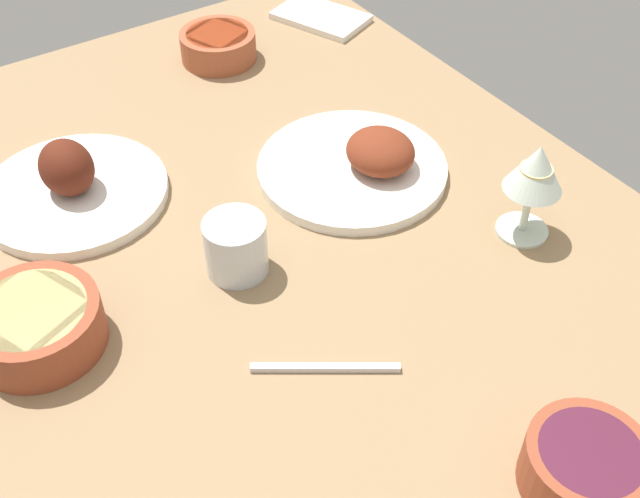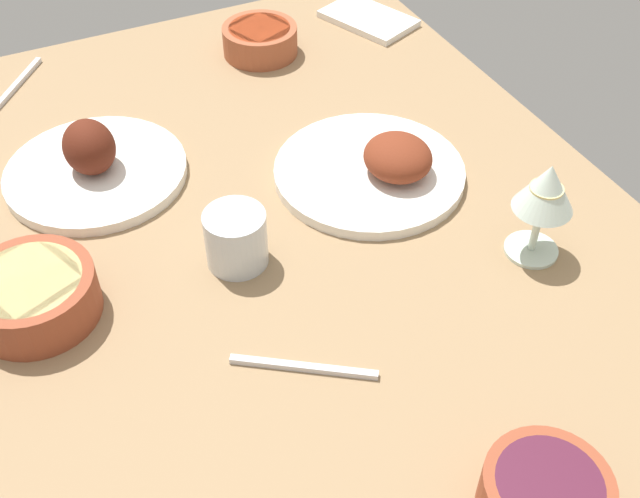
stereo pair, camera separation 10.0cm
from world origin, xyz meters
TOP-DOWN VIEW (x-y plane):
  - dining_table at (0.00, 0.00)cm, footprint 140.00×90.00cm
  - plate_near_viewer at (-29.52, -21.68)cm, footprint 25.98×25.98cm
  - plate_far_side at (-11.71, 14.79)cm, footprint 27.49×27.49cm
  - bowl_sauce at (-51.44, 13.08)cm, footprint 13.02×13.02cm
  - bowl_pasta at (-6.59, -34.41)cm, footprint 15.22×15.22cm
  - bowl_onions at (40.61, 3.96)cm, footprint 12.29×12.29cm
  - wine_glass at (10.36, 25.54)cm, footprint 7.60×7.60cm
  - water_tumbler at (-4.59, -9.51)cm, footprint 7.94×7.94cm
  - folded_napkin at (-53.33, 35.61)cm, footprint 19.40×15.85cm
  - fork_loose at (-58.85, -27.75)cm, footprint 13.76×10.71cm
  - spoon_loose at (14.98, -9.24)cm, footprint 10.12×14.57cm

SIDE VIEW (x-z plane):
  - dining_table at x=0.00cm, z-range 0.00..4.00cm
  - fork_loose at x=-58.85cm, z-range 4.00..4.80cm
  - spoon_loose at x=14.98cm, z-range 4.00..4.80cm
  - folded_napkin at x=-53.33cm, z-range 4.00..5.20cm
  - plate_far_side at x=-11.71cm, z-range 2.37..9.30cm
  - plate_near_viewer at x=-29.52cm, z-range 1.64..10.65cm
  - bowl_sauce at x=-51.44cm, z-range 4.24..9.23cm
  - bowl_pasta at x=-6.59cm, z-range 4.25..10.12cm
  - bowl_onions at x=40.61cm, z-range 4.25..10.14cm
  - water_tumbler at x=-4.59cm, z-range 4.00..11.63cm
  - wine_glass at x=10.36cm, z-range 6.93..20.93cm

